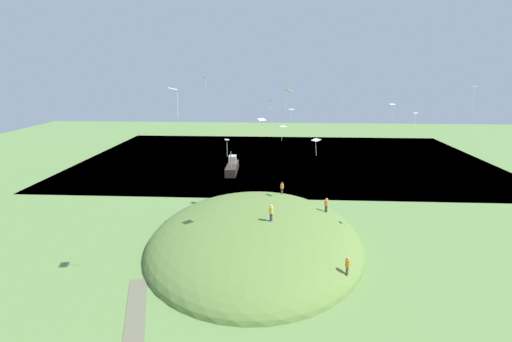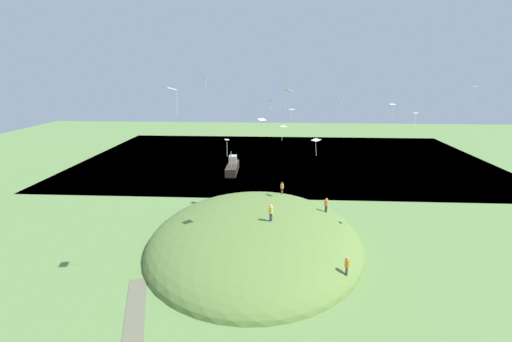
{
  "view_description": "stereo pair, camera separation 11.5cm",
  "coord_description": "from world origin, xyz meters",
  "views": [
    {
      "loc": [
        46.83,
        -1.6,
        17.61
      ],
      "look_at": [
        3.57,
        -4.01,
        5.69
      ],
      "focal_mm": 25.92,
      "sensor_mm": 36.0,
      "label": 1
    },
    {
      "loc": [
        46.82,
        -1.48,
        17.61
      ],
      "look_at": [
        3.57,
        -4.01,
        5.69
      ],
      "focal_mm": 25.92,
      "sensor_mm": 36.0,
      "label": 2
    }
  ],
  "objects": [
    {
      "name": "kite_1",
      "position": [
        4.98,
        2.95,
        9.77
      ],
      "size": [
        1.26,
        1.16,
        1.96
      ],
      "color": "white"
    },
    {
      "name": "kite_6",
      "position": [
        -3.99,
        -11.37,
        16.54
      ],
      "size": [
        0.9,
        0.84,
        1.52
      ],
      "color": "white"
    },
    {
      "name": "dirt_path",
      "position": [
        25.76,
        -11.21,
        0.02
      ],
      "size": [
        14.0,
        5.71,
        0.04
      ],
      "primitive_type": "cube",
      "rotation": [
        0.0,
        0.0,
        0.31
      ],
      "color": "#67644C",
      "rests_on": "ground_plane"
    },
    {
      "name": "kite_4",
      "position": [
        -0.38,
        -0.75,
        10.46
      ],
      "size": [
        1.04,
        1.04,
        1.98
      ],
      "color": "white"
    },
    {
      "name": "boat_on_lake",
      "position": [
        -16.22,
        -9.35,
        0.92
      ],
      "size": [
        7.42,
        2.0,
        4.19
      ],
      "rotation": [
        0.0,
        0.0,
        3.16
      ],
      "color": "#342B22",
      "rests_on": "lake_water"
    },
    {
      "name": "kite_9",
      "position": [
        2.17,
        -2.3,
        14.0
      ],
      "size": [
        0.92,
        1.12,
        1.14
      ],
      "color": "white"
    },
    {
      "name": "person_near_shore",
      "position": [
        1.98,
        -0.77,
        3.23
      ],
      "size": [
        0.59,
        0.59,
        1.58
      ],
      "rotation": [
        0.0,
        0.0,
        2.27
      ],
      "color": "#3E2C25",
      "rests_on": "grass_hill"
    },
    {
      "name": "lake_water",
      "position": [
        -27.36,
        0.0,
        -0.2
      ],
      "size": [
        50.19,
        80.0,
        0.4
      ],
      "primitive_type": "cube",
      "color": "navy",
      "rests_on": "ground_plane"
    },
    {
      "name": "kite_8",
      "position": [
        14.4,
        -0.66,
        15.83
      ],
      "size": [
        1.16,
        1.06,
        1.64
      ],
      "color": "white"
    },
    {
      "name": "kite_2",
      "position": [
        4.25,
        11.35,
        13.75
      ],
      "size": [
        0.67,
        0.79,
        1.48
      ],
      "color": "silver"
    },
    {
      "name": "mooring_post",
      "position": [
        -1.89,
        -5.55,
        0.51
      ],
      "size": [
        0.14,
        0.14,
        1.02
      ],
      "primitive_type": "cylinder",
      "color": "brown",
      "rests_on": "ground_plane"
    },
    {
      "name": "ground_plane",
      "position": [
        0.0,
        0.0,
        0.0
      ],
      "size": [
        160.0,
        160.0,
        0.0
      ],
      "primitive_type": "plane",
      "color": "#618545"
    },
    {
      "name": "kite_12",
      "position": [
        12.2,
        16.01,
        15.92
      ],
      "size": [
        0.76,
        0.67,
        1.97
      ],
      "color": "silver"
    },
    {
      "name": "kite_10",
      "position": [
        8.1,
        -6.87,
        10.18
      ],
      "size": [
        0.76,
        0.67,
        1.8
      ],
      "color": "silver"
    },
    {
      "name": "kite_5",
      "position": [
        -6.88,
        -3.76,
        10.56
      ],
      "size": [
        1.31,
        1.39,
        1.39
      ],
      "color": "white"
    },
    {
      "name": "person_walking_path",
      "position": [
        19.14,
        4.43,
        2.16
      ],
      "size": [
        0.51,
        0.51,
        1.64
      ],
      "rotation": [
        0.0,
        0.0,
        3.57
      ],
      "color": "brown",
      "rests_on": "grass_hill"
    },
    {
      "name": "person_with_child",
      "position": [
        7.64,
        4.11,
        3.18
      ],
      "size": [
        0.66,
        0.66,
        1.65
      ],
      "rotation": [
        0.0,
        0.0,
        0.85
      ],
      "color": "#3E3B2F",
      "rests_on": "grass_hill"
    },
    {
      "name": "kite_7",
      "position": [
        -4.1,
        6.98,
        14.15
      ],
      "size": [
        1.2,
        1.1,
        1.5
      ],
      "color": "white"
    },
    {
      "name": "kite_11",
      "position": [
        3.77,
        14.15,
        12.63
      ],
      "size": [
        0.68,
        0.5,
        2.01
      ],
      "color": "white"
    },
    {
      "name": "grass_hill",
      "position": [
        11.09,
        -3.68,
        0.0
      ],
      "size": [
        27.25,
        22.31,
        6.46
      ],
      "primitive_type": "ellipsoid",
      "color": "olive",
      "rests_on": "ground_plane"
    },
    {
      "name": "kite_3",
      "position": [
        -2.22,
        0.34,
        12.52
      ],
      "size": [
        1.17,
        0.96,
        1.5
      ],
      "color": "white"
    },
    {
      "name": "person_watching_kites",
      "position": [
        12.94,
        -1.99,
        4.24
      ],
      "size": [
        0.62,
        0.62,
        1.73
      ],
      "rotation": [
        0.0,
        0.0,
        5.47
      ],
      "color": "#2C2545",
      "rests_on": "grass_hill"
    },
    {
      "name": "kite_0",
      "position": [
        19.64,
        -9.17,
        16.13
      ],
      "size": [
        1.12,
        0.92,
        2.16
      ],
      "color": "white"
    }
  ]
}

